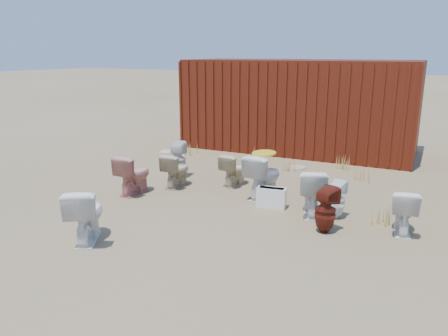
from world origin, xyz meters
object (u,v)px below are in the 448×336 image
at_px(toilet_back_beige_left, 234,170).
at_px(shipping_container, 299,105).
at_px(toilet_front_maroon, 325,210).
at_px(toilet_front_e, 403,210).
at_px(loose_tank, 271,198).
at_px(toilet_back_beige_right, 176,170).
at_px(toilet_back_e, 336,200).
at_px(toilet_back_yellowlid, 264,176).
at_px(toilet_front_pink, 134,174).
at_px(toilet_back_a, 178,160).
at_px(toilet_front_c, 312,191).
at_px(toilet_front_a, 86,214).

bearing_deg(toilet_back_beige_left, shipping_container, -81.80).
bearing_deg(shipping_container, toilet_front_maroon, -69.10).
relative_size(toilet_front_e, loose_tank, 1.37).
relative_size(shipping_container, toilet_front_e, 8.78).
xyz_separation_m(toilet_front_maroon, loose_tank, (-1.08, 0.67, -0.17)).
distance_m(shipping_container, toilet_back_beige_left, 3.97).
relative_size(toilet_back_beige_right, toilet_back_e, 1.08).
bearing_deg(loose_tank, toilet_front_maroon, -38.85).
distance_m(shipping_container, toilet_front_maroon, 5.86).
distance_m(toilet_back_beige_left, toilet_back_e, 2.40).
distance_m(toilet_front_e, toilet_back_e, 1.02).
bearing_deg(toilet_back_yellowlid, toilet_front_maroon, 151.77).
relative_size(shipping_container, toilet_back_beige_left, 9.14).
bearing_deg(toilet_back_beige_right, toilet_front_pink, 56.71).
bearing_deg(toilet_back_a, toilet_front_e, 151.10).
height_order(toilet_back_a, toilet_back_e, toilet_back_a).
bearing_deg(toilet_back_e, toilet_back_yellowlid, -8.85).
distance_m(toilet_front_pink, toilet_front_e, 4.72).
height_order(shipping_container, toilet_back_a, shipping_container).
relative_size(toilet_back_beige_right, toilet_back_yellowlid, 0.82).
height_order(toilet_back_beige_right, toilet_back_yellowlid, toilet_back_yellowlid).
distance_m(toilet_front_pink, toilet_back_beige_right, 0.87).
bearing_deg(toilet_back_yellowlid, toilet_front_e, 176.19).
height_order(toilet_back_a, loose_tank, toilet_back_a).
height_order(shipping_container, toilet_back_beige_left, shipping_container).
height_order(toilet_front_maroon, toilet_front_e, toilet_front_maroon).
xyz_separation_m(toilet_front_e, toilet_back_beige_right, (-4.23, 0.46, -0.00)).
bearing_deg(toilet_front_c, toilet_back_e, 162.19).
height_order(toilet_front_pink, toilet_back_e, toilet_front_pink).
bearing_deg(toilet_back_yellowlid, toilet_front_pink, 29.84).
xyz_separation_m(toilet_back_a, loose_tank, (2.43, -0.87, -0.21)).
xyz_separation_m(toilet_front_e, loose_tank, (-2.12, 0.16, -0.17)).
xyz_separation_m(shipping_container, loose_tank, (0.99, -4.75, -1.02)).
relative_size(toilet_front_pink, toilet_back_e, 1.22).
distance_m(toilet_back_beige_right, loose_tank, 2.14).
relative_size(toilet_back_beige_left, toilet_back_yellowlid, 0.79).
bearing_deg(toilet_front_a, toilet_back_beige_right, -114.17).
bearing_deg(toilet_front_c, toilet_back_beige_left, -45.19).
bearing_deg(loose_tank, toilet_front_e, -11.62).
distance_m(toilet_back_beige_right, toilet_back_yellowlid, 1.80).
bearing_deg(shipping_container, toilet_back_beige_right, -104.17).
height_order(toilet_front_a, toilet_back_beige_right, toilet_front_a).
bearing_deg(toilet_back_yellowlid, toilet_back_beige_left, -20.70).
xyz_separation_m(toilet_front_maroon, toilet_front_e, (1.03, 0.51, -0.01)).
relative_size(shipping_container, toilet_back_a, 7.71).
bearing_deg(toilet_back_yellowlid, shipping_container, -71.63).
height_order(toilet_front_c, toilet_back_e, toilet_front_c).
xyz_separation_m(toilet_front_a, toilet_front_c, (2.57, 2.43, -0.00)).
xyz_separation_m(toilet_front_maroon, toilet_back_yellowlid, (-1.40, 1.08, 0.07)).
height_order(toilet_back_beige_left, toilet_back_beige_right, toilet_back_beige_right).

